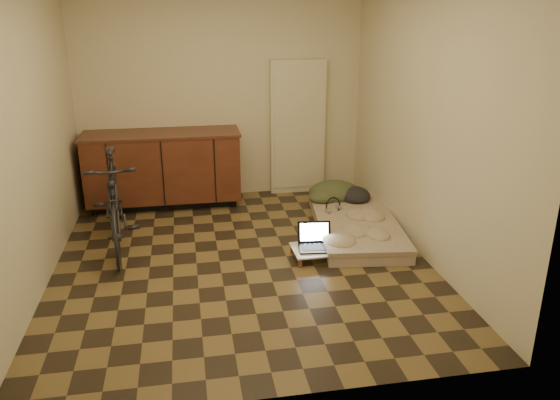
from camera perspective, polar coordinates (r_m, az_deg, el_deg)
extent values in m
cube|color=brown|center=(5.33, -3.98, -6.24)|extent=(3.50, 4.00, 0.00)
cube|color=beige|center=(6.86, -6.15, 10.99)|extent=(3.50, 0.00, 2.60)
cube|color=beige|center=(2.99, -0.28, -0.38)|extent=(3.50, 0.00, 2.60)
cube|color=beige|center=(5.04, -24.65, 6.15)|extent=(0.00, 4.00, 2.60)
cube|color=beige|center=(5.37, 14.77, 8.02)|extent=(0.00, 4.00, 2.60)
cube|color=black|center=(6.90, -11.82, 0.01)|extent=(1.70, 0.48, 0.10)
cube|color=#471F14|center=(6.73, -12.08, 3.43)|extent=(1.80, 0.60, 0.78)
cube|color=#4D291C|center=(6.63, -12.33, 6.78)|extent=(1.84, 0.62, 0.03)
cube|color=beige|center=(7.02, 1.85, 7.55)|extent=(0.70, 0.10, 1.70)
imported|color=black|center=(5.63, -16.95, 0.27)|extent=(0.66, 1.70, 1.08)
cube|color=#B9A794|center=(6.00, 7.90, -2.73)|extent=(1.03, 1.83, 0.11)
cube|color=#BFAF93|center=(5.98, 7.93, -2.06)|extent=(1.06, 1.85, 0.04)
cube|color=brown|center=(5.16, 2.10, -6.58)|extent=(0.03, 0.03, 0.08)
cube|color=brown|center=(5.45, 1.30, -5.09)|extent=(0.03, 0.03, 0.08)
cube|color=brown|center=(5.31, 7.80, -6.01)|extent=(0.03, 0.03, 0.08)
cube|color=brown|center=(5.59, 6.72, -4.60)|extent=(0.03, 0.03, 0.08)
cube|color=white|center=(5.35, 4.52, -5.07)|extent=(0.61, 0.40, 0.02)
cube|color=black|center=(5.31, 3.76, -5.05)|extent=(0.35, 0.27, 0.02)
cube|color=black|center=(5.39, 3.59, -3.34)|extent=(0.33, 0.10, 0.21)
cube|color=white|center=(5.39, 3.59, -3.34)|extent=(0.28, 0.08, 0.17)
ellipsoid|color=white|center=(5.39, 6.85, -4.70)|extent=(0.07, 0.10, 0.03)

